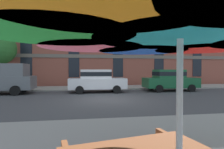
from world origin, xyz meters
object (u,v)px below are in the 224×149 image
at_px(pickup_gray, 0,80).
at_px(sedan_white, 97,80).
at_px(patio_umbrella, 180,18).
at_px(sedan_green, 170,80).

height_order(pickup_gray, sedan_white, pickup_gray).
bearing_deg(patio_umbrella, pickup_gray, 118.12).
distance_m(pickup_gray, sedan_green, 13.05).
bearing_deg(sedan_white, patio_umbrella, -90.81).
height_order(sedan_white, patio_umbrella, patio_umbrella).
xyz_separation_m(sedan_green, patio_umbrella, (-6.26, -12.70, 1.26)).
bearing_deg(sedan_green, patio_umbrella, -116.23).
bearing_deg(sedan_green, sedan_white, 180.00).
relative_size(pickup_gray, patio_umbrella, 1.46).
distance_m(pickup_gray, patio_umbrella, 14.45).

